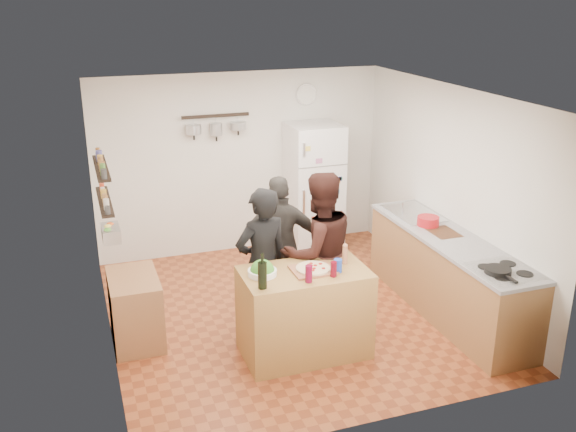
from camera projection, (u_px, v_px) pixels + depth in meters
name	position (u px, v px, depth m)	size (l,w,h in m)	color
room_shell	(280.00, 200.00, 7.33)	(4.20, 4.20, 4.20)	brown
prep_island	(304.00, 312.00, 6.45)	(1.25, 0.72, 0.91)	#A2743B
pizza_board	(313.00, 270.00, 6.30)	(0.42, 0.34, 0.02)	brown
pizza	(313.00, 268.00, 6.29)	(0.34, 0.34, 0.02)	#D0B289
salad_bowl	(262.00, 272.00, 6.20)	(0.28, 0.28, 0.06)	white
wine_bottle	(262.00, 275.00, 5.90)	(0.08, 0.08, 0.26)	black
wine_glass_near	(309.00, 274.00, 6.04)	(0.07, 0.07, 0.17)	#590721
wine_glass_far	(334.00, 269.00, 6.16)	(0.06, 0.06, 0.15)	#520713
pepper_mill	(345.00, 256.00, 6.45)	(0.05, 0.05, 0.17)	#A46844
salt_canister	(338.00, 266.00, 6.26)	(0.08, 0.08, 0.13)	#1C399B
person_left	(262.00, 264.00, 6.65)	(0.60, 0.40, 1.66)	black
person_center	(319.00, 253.00, 6.80)	(0.86, 0.67, 1.77)	black
person_back	(280.00, 245.00, 7.23)	(0.94, 0.39, 1.60)	#2A2826
counter_run	(448.00, 276.00, 7.28)	(0.63, 2.63, 0.90)	#9E7042
stove_top	(505.00, 272.00, 6.28)	(0.60, 0.62, 0.02)	white
skillet	(498.00, 271.00, 6.23)	(0.26, 0.26, 0.05)	black
sink	(413.00, 214.00, 7.88)	(0.50, 0.80, 0.03)	silver
cutting_board	(443.00, 233.00, 7.27)	(0.30, 0.40, 0.02)	brown
red_bowl	(428.00, 221.00, 7.47)	(0.25, 0.25, 0.11)	#B0141B
fridge	(314.00, 188.00, 8.95)	(0.70, 0.68, 1.80)	white
wall_clock	(306.00, 95.00, 8.82)	(0.30, 0.30, 0.03)	silver
spice_shelf_lower	(105.00, 201.00, 6.48)	(0.12, 1.00, 0.03)	black
spice_shelf_upper	(101.00, 168.00, 6.36)	(0.12, 1.00, 0.03)	black
produce_basket	(111.00, 233.00, 6.61)	(0.18, 0.35, 0.14)	silver
side_table	(135.00, 309.00, 6.70)	(0.50, 0.80, 0.73)	#96683F
pot_rack	(216.00, 116.00, 8.42)	(0.90, 0.04, 0.04)	black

